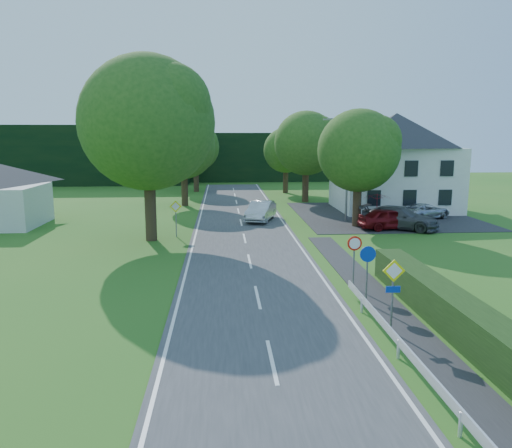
{
  "coord_description": "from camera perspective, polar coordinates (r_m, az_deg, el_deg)",
  "views": [
    {
      "loc": [
        -1.43,
        -7.86,
        6.69
      ],
      "look_at": [
        0.34,
        17.92,
        2.07
      ],
      "focal_mm": 35.0,
      "sensor_mm": 36.0,
      "label": 1
    }
  ],
  "objects": [
    {
      "name": "parked_car_silver_a",
      "position": [
        43.54,
        13.84,
        1.93
      ],
      "size": [
        4.25,
        2.62,
        1.32
      ],
      "primitive_type": "imported",
      "rotation": [
        0.0,
        0.0,
        1.24
      ],
      "color": "silver",
      "rests_on": "parking_pad"
    },
    {
      "name": "tree_left_back",
      "position": [
        60.0,
        -6.91,
        7.53
      ],
      "size": [
        6.6,
        6.6,
        8.07
      ],
      "primitive_type": null,
      "color": "#254F17",
      "rests_on": "ground"
    },
    {
      "name": "parked_car_red",
      "position": [
        36.85,
        15.08,
        0.6
      ],
      "size": [
        4.66,
        2.24,
        1.53
      ],
      "primitive_type": "imported",
      "rotation": [
        0.0,
        0.0,
        1.67
      ],
      "color": "maroon",
      "rests_on": "parking_pad"
    },
    {
      "name": "parking_pad",
      "position": [
        43.52,
        14.11,
        1.01
      ],
      "size": [
        14.0,
        16.0,
        0.04
      ],
      "primitive_type": "cube",
      "color": "#262629",
      "rests_on": "ground"
    },
    {
      "name": "treeline_right",
      "position": [
        74.53,
        3.39,
        7.66
      ],
      "size": [
        30.0,
        5.0,
        7.0
      ],
      "primitive_type": "cube",
      "color": "black",
      "rests_on": "ground"
    },
    {
      "name": "tree_right_mid",
      "position": [
        37.29,
        11.6,
        6.24
      ],
      "size": [
        7.0,
        7.0,
        8.58
      ],
      "primitive_type": null,
      "color": "#254F17",
      "rests_on": "ground"
    },
    {
      "name": "footpath",
      "position": [
        13.5,
        26.75,
        -20.63
      ],
      "size": [
        1.5,
        44.0,
        0.04
      ],
      "primitive_type": "cube",
      "color": "#262629",
      "rests_on": "ground"
    },
    {
      "name": "treeline_left",
      "position": [
        74.79,
        -24.93,
        7.14
      ],
      "size": [
        44.0,
        6.0,
        8.0
      ],
      "primitive_type": "cube",
      "color": "black",
      "rests_on": "ground"
    },
    {
      "name": "house_white",
      "position": [
        46.55,
        15.56,
        6.96
      ],
      "size": [
        10.6,
        8.4,
        8.6
      ],
      "color": "silver",
      "rests_on": "ground"
    },
    {
      "name": "streetlight",
      "position": [
        39.09,
        10.21,
        6.71
      ],
      "size": [
        2.03,
        0.18,
        8.0
      ],
      "color": "slate",
      "rests_on": "ground"
    },
    {
      "name": "tree_left_far",
      "position": [
        48.05,
        -8.24,
        7.17
      ],
      "size": [
        7.0,
        7.0,
        8.58
      ],
      "primitive_type": null,
      "color": "#254F17",
      "rests_on": "ground"
    },
    {
      "name": "sign_priority_left",
      "position": [
        33.36,
        -9.16,
        1.43
      ],
      "size": [
        0.78,
        0.09,
        2.44
      ],
      "color": "slate",
      "rests_on": "ground"
    },
    {
      "name": "tree_right_far",
      "position": [
        50.61,
        5.72,
        7.66
      ],
      "size": [
        7.4,
        7.4,
        9.09
      ],
      "primitive_type": null,
      "color": "#254F17",
      "rests_on": "ground"
    },
    {
      "name": "line_edge_left",
      "position": [
        28.7,
        -7.46,
        -3.34
      ],
      "size": [
        0.12,
        80.0,
        0.01
      ],
      "primitive_type": "cube",
      "color": "white",
      "rests_on": "road"
    },
    {
      "name": "road",
      "position": [
        28.68,
        -0.96,
        -3.31
      ],
      "size": [
        7.0,
        80.0,
        0.04
      ],
      "primitive_type": "cube",
      "color": "#3C3C3F",
      "rests_on": "ground"
    },
    {
      "name": "sign_roundabout",
      "position": [
        20.32,
        12.62,
        -4.41
      ],
      "size": [
        0.64,
        0.08,
        2.37
      ],
      "color": "slate",
      "rests_on": "ground"
    },
    {
      "name": "motorcycle",
      "position": [
        43.0,
        0.43,
        1.91
      ],
      "size": [
        0.68,
        1.91,
        1.0
      ],
      "primitive_type": "imported",
      "rotation": [
        0.0,
        0.0,
        -0.01
      ],
      "color": "black",
      "rests_on": "road"
    },
    {
      "name": "tree_right_back",
      "position": [
        58.41,
        3.42,
        7.26
      ],
      "size": [
        6.2,
        6.2,
        7.56
      ],
      "primitive_type": null,
      "color": "#254F17",
      "rests_on": "ground"
    },
    {
      "name": "line_edge_right",
      "position": [
        29.02,
        5.47,
        -3.15
      ],
      "size": [
        0.12,
        80.0,
        0.01
      ],
      "primitive_type": "cube",
      "color": "white",
      "rests_on": "road"
    },
    {
      "name": "moving_car",
      "position": [
        39.21,
        0.56,
        1.51
      ],
      "size": [
        2.91,
        4.93,
        1.53
      ],
      "primitive_type": "imported",
      "rotation": [
        0.0,
        0.0,
        -0.3
      ],
      "color": "silver",
      "rests_on": "road"
    },
    {
      "name": "sign_priority_right",
      "position": [
        17.54,
        15.41,
        -6.44
      ],
      "size": [
        0.78,
        0.09,
        2.59
      ],
      "color": "slate",
      "rests_on": "ground"
    },
    {
      "name": "tree_main",
      "position": [
        32.2,
        -12.21,
        8.36
      ],
      "size": [
        9.4,
        9.4,
        11.64
      ],
      "primitive_type": null,
      "color": "#254F17",
      "rests_on": "ground"
    },
    {
      "name": "parasol",
      "position": [
        41.87,
        13.65,
        2.07
      ],
      "size": [
        2.76,
        2.78,
        1.97
      ],
      "primitive_type": "imported",
      "rotation": [
        0.0,
        0.0,
        -0.34
      ],
      "color": "#AC0D1A",
      "rests_on": "parking_pad"
    },
    {
      "name": "line_centre",
      "position": [
        28.68,
        -0.96,
        -3.26
      ],
      "size": [
        0.12,
        80.0,
        0.01
      ],
      "primitive_type": null,
      "color": "white",
      "rests_on": "road"
    },
    {
      "name": "sign_speed_limit",
      "position": [
        22.16,
        11.18,
        -2.89
      ],
      "size": [
        0.64,
        0.11,
        2.37
      ],
      "color": "slate",
      "rests_on": "ground"
    },
    {
      "name": "parked_car_grey",
      "position": [
        37.24,
        16.08,
        0.69
      ],
      "size": [
        5.78,
        4.95,
        1.59
      ],
      "primitive_type": "imported",
      "rotation": [
        0.0,
        0.0,
        0.97
      ],
      "color": "#45454A",
      "rests_on": "parking_pad"
    },
    {
      "name": "parked_car_silver_b",
      "position": [
        42.38,
        18.7,
        1.41
      ],
      "size": [
        4.89,
        3.78,
        1.24
      ],
      "primitive_type": "imported",
      "rotation": [
        0.0,
        0.0,
        2.02
      ],
      "color": "#B6B7BE",
      "rests_on": "parking_pad"
    }
  ]
}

